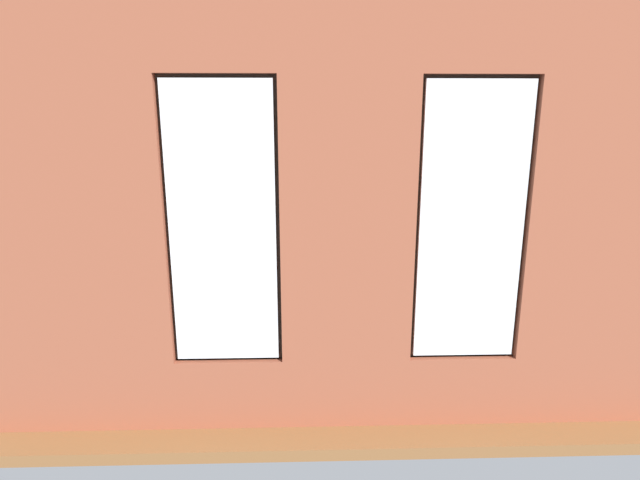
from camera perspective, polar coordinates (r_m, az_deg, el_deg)
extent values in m
cube|color=brown|center=(6.75, 1.13, -8.24)|extent=(6.62, 5.85, 0.10)
cube|color=#9E5138|center=(4.55, 31.78, 1.09)|extent=(1.64, 0.16, 3.27)
cube|color=#9E5138|center=(3.81, 3.14, 1.06)|extent=(1.02, 0.16, 3.27)
cube|color=#9E5138|center=(4.23, -27.88, 0.74)|extent=(1.64, 0.16, 3.27)
cube|color=#9E5138|center=(4.48, 15.47, -15.92)|extent=(0.86, 0.16, 0.59)
cube|color=#9E5138|center=(3.95, 18.15, 21.14)|extent=(0.86, 0.16, 0.50)
cube|color=white|center=(3.96, 16.91, 1.60)|extent=(0.80, 0.03, 2.13)
cube|color=#38281E|center=(4.01, 16.64, 1.78)|extent=(0.86, 0.04, 2.19)
cube|color=#9E5138|center=(4.34, -10.12, -16.63)|extent=(0.86, 0.16, 0.59)
cube|color=#9E5138|center=(3.80, -11.97, 21.83)|extent=(0.86, 0.16, 0.50)
cube|color=white|center=(3.80, -11.08, 1.46)|extent=(0.80, 0.03, 2.13)
cube|color=#38281E|center=(3.86, -10.94, 1.65)|extent=(0.86, 0.04, 2.19)
cube|color=#A87547|center=(4.27, 2.84, -12.94)|extent=(2.94, 0.24, 0.06)
cube|color=black|center=(3.84, 3.10, 6.32)|extent=(0.47, 0.03, 0.60)
cube|color=teal|center=(3.85, 3.08, 6.35)|extent=(0.41, 0.01, 0.54)
cube|color=silver|center=(6.65, -25.19, 5.21)|extent=(0.10, 4.85, 3.27)
cube|color=black|center=(4.96, -5.08, -13.46)|extent=(2.09, 0.85, 0.42)
cube|color=black|center=(4.49, -5.43, -10.81)|extent=(2.09, 0.24, 0.38)
cube|color=black|center=(4.86, 6.08, -10.03)|extent=(0.22, 0.85, 0.24)
cube|color=black|center=(4.97, -16.15, -9.96)|extent=(0.22, 0.85, 0.24)
cube|color=black|center=(4.88, 1.45, -10.38)|extent=(0.51, 0.65, 0.12)
cube|color=black|center=(4.88, -5.12, -10.43)|extent=(0.51, 0.65, 0.12)
cube|color=black|center=(4.94, -11.60, -10.34)|extent=(0.51, 0.65, 0.12)
cube|color=black|center=(6.58, 21.66, -7.40)|extent=(0.90, 1.77, 0.42)
cube|color=black|center=(6.60, 24.53, -3.95)|extent=(0.29, 1.75, 0.38)
cube|color=black|center=(7.14, 19.35, -2.94)|extent=(0.86, 0.24, 0.24)
cube|color=black|center=(5.84, 25.03, -7.14)|extent=(0.86, 0.24, 0.24)
cube|color=black|center=(6.76, 20.41, -4.32)|extent=(0.66, 0.62, 0.12)
cube|color=black|center=(6.20, 22.79, -6.14)|extent=(0.66, 0.62, 0.12)
cube|color=tan|center=(6.43, -3.07, -5.01)|extent=(1.38, 0.80, 0.04)
cube|color=tan|center=(6.84, 2.34, -5.76)|extent=(0.07, 0.07, 0.39)
cube|color=tan|center=(6.86, -8.28, -5.81)|extent=(0.07, 0.07, 0.39)
cube|color=tan|center=(6.20, 2.78, -7.83)|extent=(0.07, 0.07, 0.39)
cube|color=tan|center=(6.24, -8.97, -7.88)|extent=(0.07, 0.07, 0.39)
cylinder|color=#4C4C51|center=(6.32, -6.87, -4.75)|extent=(0.09, 0.09, 0.10)
cylinder|color=#B7333D|center=(6.54, 0.29, -4.03)|extent=(0.08, 0.08, 0.10)
cube|color=#B2B2B7|center=(6.42, -3.07, -4.75)|extent=(0.17, 0.14, 0.02)
cube|color=black|center=(6.31, -2.15, -5.09)|extent=(0.18, 0.09, 0.02)
cube|color=black|center=(6.86, -21.68, -5.97)|extent=(1.15, 0.42, 0.55)
cube|color=black|center=(6.77, -21.90, -3.58)|extent=(0.42, 0.20, 0.05)
cube|color=black|center=(6.75, -21.94, -3.13)|extent=(0.06, 0.04, 0.06)
cube|color=black|center=(6.67, -22.19, -0.43)|extent=(0.96, 0.04, 0.60)
cube|color=black|center=(6.69, -22.13, -0.38)|extent=(0.91, 0.01, 0.55)
cylinder|color=olive|center=(8.04, -0.75, -3.14)|extent=(0.48, 0.48, 0.28)
ellipsoid|color=white|center=(7.96, -0.76, -0.88)|extent=(1.07, 1.07, 0.43)
ellipsoid|color=navy|center=(7.93, -1.34, -0.14)|extent=(0.44, 0.44, 0.18)
cylinder|color=#47423D|center=(5.11, 12.39, -13.30)|extent=(0.35, 0.35, 0.36)
cylinder|color=brown|center=(4.93, 12.65, -8.80)|extent=(0.06, 0.06, 0.51)
cone|color=#337F38|center=(4.74, 11.17, -3.96)|extent=(0.43, 0.16, 0.47)
cone|color=#337F38|center=(4.66, 12.26, -4.15)|extent=(0.37, 0.41, 0.48)
cone|color=#337F38|center=(4.69, 14.24, -4.20)|extent=(0.36, 0.42, 0.48)
cone|color=#337F38|center=(4.80, 14.72, -3.96)|extent=(0.44, 0.23, 0.47)
cone|color=#337F38|center=(4.95, 13.14, -3.58)|extent=(0.31, 0.48, 0.44)
cone|color=#337F38|center=(4.89, 11.85, -3.44)|extent=(0.31, 0.45, 0.47)
cylinder|color=gray|center=(7.84, 5.59, -3.97)|extent=(0.18, 0.18, 0.20)
cylinder|color=brown|center=(7.79, 5.62, -2.72)|extent=(0.03, 0.03, 0.16)
ellipsoid|color=#1E5B28|center=(7.73, 5.66, -1.18)|extent=(0.40, 0.40, 0.27)
cylinder|color=#9E5638|center=(5.59, 29.06, -12.85)|extent=(0.28, 0.28, 0.26)
cylinder|color=brown|center=(5.44, 29.56, -9.00)|extent=(0.05, 0.05, 0.55)
cone|color=#286B2D|center=(5.17, 27.85, -3.86)|extent=(0.62, 0.23, 0.61)
cone|color=#286B2D|center=(5.03, 30.47, -5.03)|extent=(0.44, 0.66, 0.56)
cone|color=#286B2D|center=(5.18, 32.41, -4.24)|extent=(0.45, 0.59, 0.63)
cone|color=#286B2D|center=(5.43, 32.66, -4.11)|extent=(0.66, 0.19, 0.55)
cone|color=#286B2D|center=(5.46, 30.47, -2.94)|extent=(0.47, 0.54, 0.65)
cone|color=#286B2D|center=(5.36, 28.48, -2.94)|extent=(0.41, 0.56, 0.66)
cylinder|color=brown|center=(7.67, 15.32, -4.98)|extent=(0.16, 0.16, 0.16)
cylinder|color=brown|center=(7.63, 15.38, -4.11)|extent=(0.02, 0.02, 0.09)
ellipsoid|color=#286B2D|center=(7.58, 15.46, -2.77)|extent=(0.39, 0.39, 0.28)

